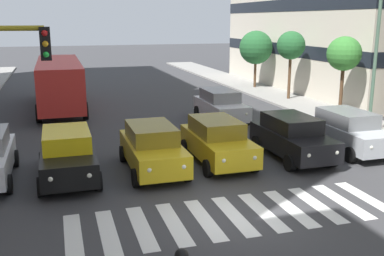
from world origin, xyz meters
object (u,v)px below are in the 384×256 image
Objects in this scene: car_1 at (292,137)px; bus_behind_traffic at (60,79)px; car_3 at (152,148)px; car_0 at (348,131)px; car_row2_0 at (221,105)px; street_lamp_left at (369,44)px; street_tree_3 at (256,48)px; car_2 at (217,141)px; street_tree_1 at (344,54)px; car_4 at (68,154)px; street_tree_2 at (291,46)px.

bus_behind_traffic is (8.77, -13.48, 0.97)m from car_1.
car_1 is 5.75m from car_3.
car_0 is 1.00× the size of car_row2_0.
street_lamp_left is at bearing 139.83° from bus_behind_traffic.
car_2 is at bearing 61.15° from street_tree_3.
street_lamp_left is (-13.61, 11.49, 2.55)m from bus_behind_traffic.
car_1 is at bearing 22.33° from street_lamp_left.
car_0 is at bearing 57.96° from street_tree_1.
car_0 and car_3 have the same top height.
street_tree_3 reaches higher than car_3.
car_row2_0 is at bearing -139.54° from car_4.
car_row2_0 is at bearing -10.01° from street_tree_1.
car_row2_0 is (-2.72, -6.96, 0.00)m from car_2.
car_1 is at bearing 174.37° from car_2.
street_tree_1 is at bearing 153.99° from bus_behind_traffic.
bus_behind_traffic is (8.39, -6.22, 0.97)m from car_row2_0.
street_tree_3 reaches higher than car_4.
street_lamp_left is at bearing -139.20° from car_0.
car_4 is 0.64× the size of street_lamp_left.
car_1 and car_4 have the same top height.
car_4 is 23.33m from street_tree_3.
bus_behind_traffic reaches higher than car_1.
car_3 and car_row2_0 have the same top height.
car_3 is 21.52m from street_tree_3.
bus_behind_traffic is 2.28× the size of street_tree_2.
bus_behind_traffic reaches higher than car_4.
street_tree_1 is at bearing -122.04° from car_0.
street_tree_3 is at bearing -124.74° from car_3.
car_4 is at bearing 40.46° from car_row2_0.
car_4 is 19.48m from street_tree_2.
car_1 is 13.88m from street_tree_2.
car_0 is at bearing -179.00° from car_3.
car_2 is at bearing -177.98° from car_4.
car_4 is 13.41m from bus_behind_traffic.
car_1 is 0.99× the size of street_tree_3.
street_tree_1 is 5.92m from street_tree_2.
street_lamp_left is 1.56× the size of street_tree_3.
street_tree_2 is at bearing 174.34° from bus_behind_traffic.
street_tree_3 is (-6.44, -17.63, 2.43)m from car_1.
car_3 is 17.26m from street_tree_2.
car_0 is 1.00× the size of car_2.
street_tree_3 reaches higher than street_tree_1.
car_1 is 1.00× the size of car_2.
car_4 is at bearing 0.54° from car_0.
street_tree_2 is at bearing -107.11° from car_0.
car_4 is (3.03, -0.04, 0.00)m from car_3.
car_1 and car_row2_0 have the same top height.
street_tree_3 is (-15.21, -17.53, 2.43)m from car_4.
street_tree_2 is (-6.41, -11.98, 2.87)m from car_1.
street_tree_2 is at bearing 89.69° from street_tree_3.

